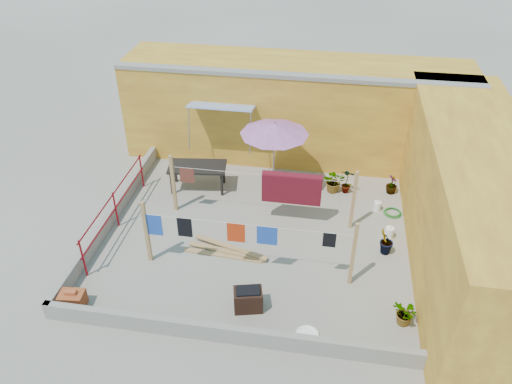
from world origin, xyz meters
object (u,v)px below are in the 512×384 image
water_jug_a (389,233)px  plant_back_a (334,181)px  brazier (248,299)px  white_basin (307,335)px  outdoor_table (197,168)px  water_jug_b (377,206)px  patio_umbrella (274,129)px  green_hose (393,213)px  brick_stack (73,300)px

water_jug_a → plant_back_a: bearing=128.0°
brazier → white_basin: size_ratio=1.40×
outdoor_table → water_jug_b: (5.39, -0.26, -0.59)m
patio_umbrella → water_jug_b: (3.10, -0.43, -1.99)m
outdoor_table → green_hose: outdoor_table is taller
outdoor_table → water_jug_a: (5.66, -1.48, -0.57)m
brick_stack → white_basin: size_ratio=1.15×
brick_stack → brazier: (3.94, 0.60, 0.07)m
patio_umbrella → green_hose: size_ratio=4.97×
outdoor_table → brazier: outdoor_table is taller
patio_umbrella → plant_back_a: size_ratio=3.57×
brazier → outdoor_table: bearing=117.3°
white_basin → water_jug_b: (1.63, 4.92, 0.09)m
patio_umbrella → white_basin: (1.47, -5.35, -2.09)m
brazier → plant_back_a: 5.38m
brick_stack → water_jug_a: size_ratio=1.62×
white_basin → outdoor_table: bearing=126.0°
brick_stack → patio_umbrella: bearing=54.2°
water_jug_b → plant_back_a: 1.52m
water_jug_a → plant_back_a: size_ratio=0.50×
brazier → plant_back_a: plant_back_a is taller
water_jug_a → plant_back_a: (-1.56, 2.00, 0.20)m
brazier → green_hose: brazier is taller
patio_umbrella → water_jug_a: 4.24m
outdoor_table → white_basin: 6.44m
patio_umbrella → plant_back_a: bearing=10.7°
outdoor_table → brazier: 5.18m
brazier → water_jug_a: brazier is taller
outdoor_table → brick_stack: outdoor_table is taller
white_basin → water_jug_b: water_jug_b is taller
outdoor_table → green_hose: size_ratio=3.47×
outdoor_table → water_jug_a: bearing=-14.7°
patio_umbrella → green_hose: 4.15m
brazier → water_jug_b: size_ratio=2.27×
white_basin → water_jug_b: size_ratio=1.62×
brazier → white_basin: (1.39, -0.60, -0.23)m
water_jug_b → plant_back_a: size_ratio=0.44×
green_hose → white_basin: bearing=-113.3°
brick_stack → plant_back_a: size_ratio=0.81×
outdoor_table → water_jug_b: bearing=-2.7°
patio_umbrella → outdoor_table: size_ratio=1.43×
outdoor_table → white_basin: bearing=-54.0°
plant_back_a → water_jug_b: bearing=-30.9°
water_jug_a → water_jug_b: 1.25m
brazier → water_jug_a: (3.29, 3.10, -0.12)m
outdoor_table → patio_umbrella: bearing=4.3°
brazier → water_jug_a: 4.52m
brick_stack → plant_back_a: plant_back_a is taller
patio_umbrella → brick_stack: patio_umbrella is taller
patio_umbrella → water_jug_b: patio_umbrella is taller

